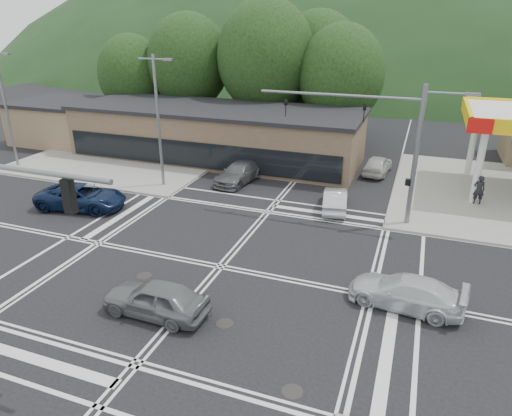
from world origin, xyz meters
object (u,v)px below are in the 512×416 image
(car_blue_west, at_px, (81,197))
(car_queue_b, at_px, (378,165))
(car_silver_east, at_px, (406,292))
(pedestrian, at_px, (479,190))
(car_grey_center, at_px, (156,298))
(car_queue_a, at_px, (335,200))
(car_northbound, at_px, (239,173))

(car_blue_west, height_order, car_queue_b, car_blue_west)
(car_silver_east, height_order, pedestrian, pedestrian)
(car_grey_center, distance_m, car_silver_east, 10.27)
(car_silver_east, height_order, car_queue_b, car_queue_b)
(car_queue_a, height_order, car_queue_b, car_queue_b)
(car_blue_west, height_order, car_grey_center, car_blue_west)
(car_grey_center, xyz_separation_m, car_queue_a, (4.67, 13.37, -0.08))
(car_grey_center, xyz_separation_m, car_queue_b, (6.35, 21.55, -0.05))
(car_queue_a, bearing_deg, car_grey_center, 61.35)
(car_grey_center, height_order, pedestrian, pedestrian)
(car_queue_b, height_order, pedestrian, pedestrian)
(car_queue_b, bearing_deg, car_northbound, 36.69)
(car_grey_center, relative_size, car_queue_a, 1.09)
(car_queue_b, xyz_separation_m, pedestrian, (6.73, -4.45, 0.39))
(car_silver_east, distance_m, car_northbound, 17.22)
(car_queue_b, bearing_deg, car_blue_west, 44.95)
(car_blue_west, distance_m, car_queue_b, 21.48)
(car_blue_west, relative_size, car_northbound, 1.13)
(car_silver_east, distance_m, car_queue_b, 17.76)
(car_northbound, xyz_separation_m, pedestrian, (15.98, 1.03, 0.38))
(car_blue_west, distance_m, car_silver_east, 20.20)
(car_silver_east, xyz_separation_m, pedestrian, (3.65, 13.03, 0.41))
(car_silver_east, relative_size, car_northbound, 0.96)
(pedestrian, bearing_deg, car_blue_west, 16.55)
(car_blue_west, distance_m, car_queue_a, 15.94)
(car_queue_a, bearing_deg, pedestrian, -165.49)
(car_queue_a, bearing_deg, car_northbound, -29.09)
(car_grey_center, bearing_deg, car_silver_east, 114.21)
(car_grey_center, xyz_separation_m, car_northbound, (-2.90, 16.08, -0.04))
(car_queue_a, bearing_deg, car_blue_west, 9.99)
(car_blue_west, bearing_deg, car_silver_east, -111.37)
(car_silver_east, relative_size, car_queue_a, 1.16)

